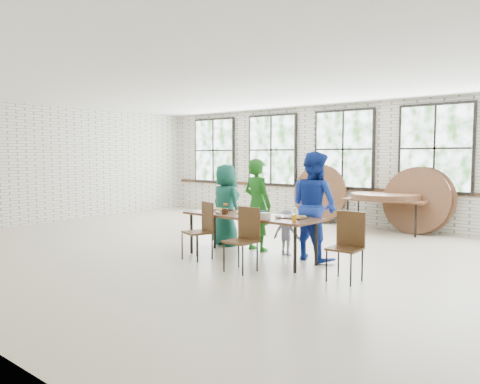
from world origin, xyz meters
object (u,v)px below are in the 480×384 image
(chair_near_left, at_px, (202,226))
(chair_near_right, at_px, (245,234))
(dining_table, at_px, (250,218))
(storage_table, at_px, (385,202))

(chair_near_left, bearing_deg, chair_near_right, 12.24)
(dining_table, distance_m, chair_near_right, 0.79)
(chair_near_right, bearing_deg, storage_table, 89.72)
(chair_near_left, distance_m, storage_table, 4.77)
(chair_near_right, bearing_deg, chair_near_left, 172.80)
(dining_table, bearing_deg, chair_near_right, -56.51)
(dining_table, bearing_deg, chair_near_left, -141.84)
(chair_near_right, distance_m, storage_table, 4.78)
(storage_table, bearing_deg, dining_table, -102.75)
(chair_near_left, height_order, chair_near_right, same)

